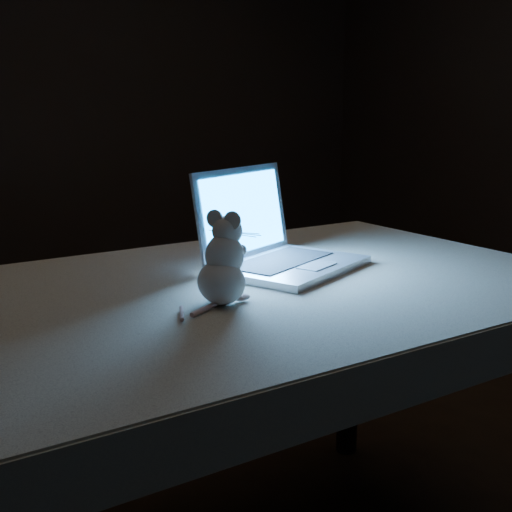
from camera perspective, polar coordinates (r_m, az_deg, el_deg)
floor at (r=2.43m, az=2.16°, el=-18.96°), size 5.00×5.00×0.00m
back_wall at (r=4.37m, az=-16.89°, el=12.47°), size 4.50×0.04×2.60m
table at (r=1.88m, az=0.00°, el=-14.76°), size 1.56×1.02×0.82m
tablecloth at (r=1.69m, az=-0.58°, el=-4.52°), size 1.79×1.33×0.11m
laptop at (r=1.83m, az=2.99°, el=2.97°), size 0.50×0.48×0.27m
plush_mouse at (r=1.52m, az=-2.94°, el=-0.24°), size 0.17×0.17×0.21m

